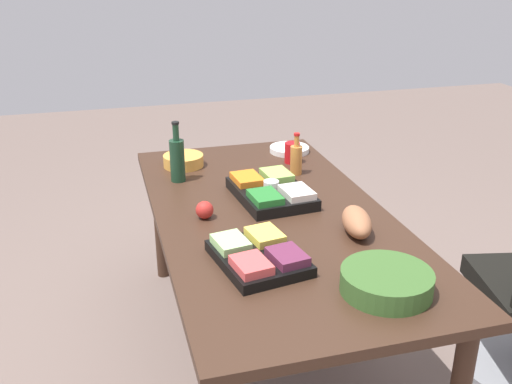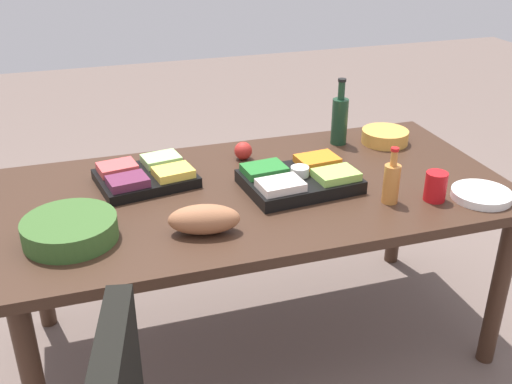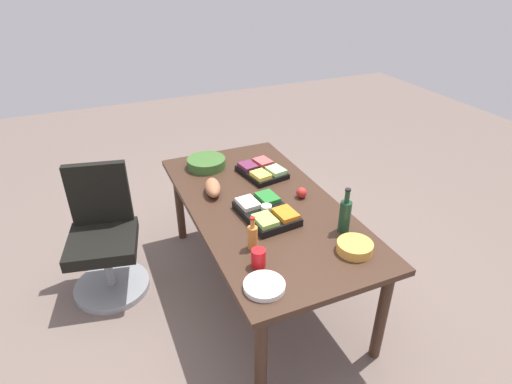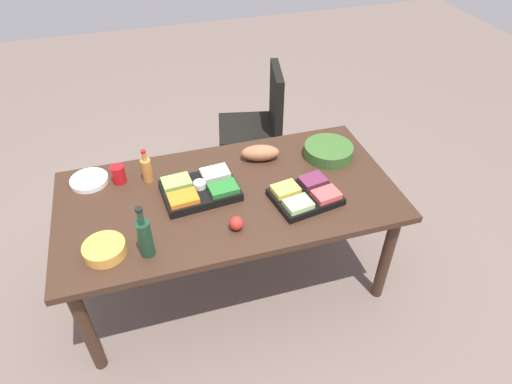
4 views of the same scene
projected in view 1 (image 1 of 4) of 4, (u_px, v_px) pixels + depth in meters
The scene contains 12 objects.
ground_plane at pixel (270, 353), 2.81m from camera, with size 10.00×10.00×0.00m, color #705E56.
conference_table at pixel (272, 229), 2.56m from camera, with size 1.93×0.98×0.74m.
veggie_tray at pixel (271, 191), 2.66m from camera, with size 0.45×0.34×0.09m.
fruit_platter at pixel (258, 255), 2.11m from camera, with size 0.40×0.34×0.07m.
red_solo_cup at pixel (292, 153), 3.10m from camera, with size 0.08×0.08×0.11m, color red.
salad_bowl at pixel (386, 282), 1.93m from camera, with size 0.31×0.31×0.08m, color #396129.
wine_bottle at pixel (177, 159), 2.83m from camera, with size 0.09×0.09×0.30m.
paper_plate_stack at pixel (289, 149), 3.28m from camera, with size 0.22×0.22×0.03m, color white.
bread_loaf at pixel (357, 222), 2.33m from camera, with size 0.24×0.11×0.10m, color #A16543.
dressing_bottle at pixel (296, 159), 2.93m from camera, with size 0.08×0.08×0.21m.
apple_red at pixel (205, 210), 2.46m from camera, with size 0.08×0.08×0.08m, color red.
chip_bowl at pixel (183, 161), 3.06m from camera, with size 0.21×0.21×0.06m, color gold.
Camera 1 is at (2.20, -0.68, 1.80)m, focal length 41.02 mm.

